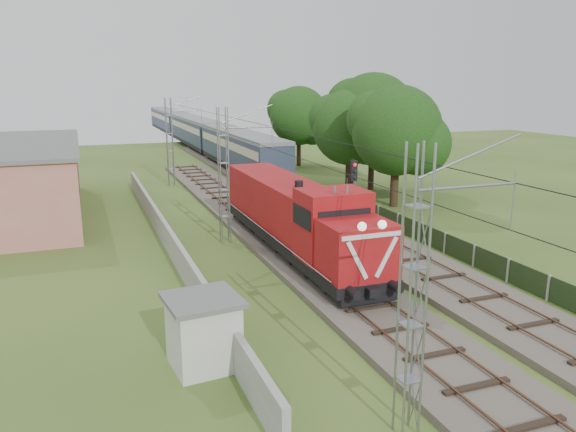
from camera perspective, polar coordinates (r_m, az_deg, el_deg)
name	(u,v)px	position (r m, az deg, el deg)	size (l,w,h in m)	color
ground	(364,309)	(24.37, 7.77, -9.37)	(140.00, 140.00, 0.00)	#39531F
track_main	(303,258)	(30.25, 1.52, -4.27)	(4.20, 70.00, 0.45)	#6B6054
track_side	(300,203)	(43.71, 1.22, 1.33)	(4.20, 80.00, 0.45)	#6B6054
catenary	(225,176)	(33.09, -6.46, 4.09)	(3.31, 70.00, 8.00)	gray
boundary_wall	(166,236)	(33.14, -12.27, -1.97)	(0.25, 40.00, 1.50)	#9E9E99
station_building	(19,179)	(44.40, -25.67, 3.40)	(8.40, 20.40, 5.22)	tan
fence	(474,256)	(30.78, 18.40, -3.85)	(0.12, 32.00, 1.20)	black
locomotive	(295,215)	(30.69, 0.75, 0.08)	(3.08, 17.56, 4.46)	black
coach_rake	(195,130)	(82.43, -9.47, 8.65)	(3.21, 71.63, 3.71)	black
signal_post	(353,189)	(31.66, 6.59, 2.79)	(0.57, 0.45, 5.20)	black
relay_hut	(203,332)	(19.45, -8.59, -11.53)	(2.62, 2.62, 2.47)	beige
tree_a	(398,132)	(43.25, 11.10, 8.41)	(7.10, 6.77, 9.21)	#3C2618
tree_b	(374,117)	(50.00, 8.74, 9.88)	(7.86, 7.49, 10.19)	#3C2618
tree_c	(351,128)	(48.91, 6.42, 8.85)	(6.80, 6.47, 8.81)	#3C2618
tree_d	(300,116)	(63.74, 1.19, 10.08)	(6.88, 6.55, 8.92)	#3C2618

